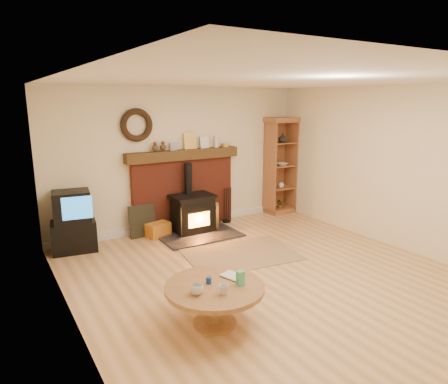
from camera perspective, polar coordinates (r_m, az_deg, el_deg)
ground at (r=5.58m, az=6.77°, el=-12.16°), size 5.50×5.50×0.00m
room_shell at (r=5.16m, az=6.47°, el=5.70°), size 5.02×5.52×2.61m
chimney_breast at (r=7.49m, az=-5.76°, el=0.89°), size 2.20×0.22×1.78m
wood_stove at (r=7.26m, az=-4.39°, el=-3.26°), size 1.40×1.00×1.26m
area_rug at (r=6.33m, az=2.48°, el=-8.89°), size 1.83×1.38×0.01m
tv_unit at (r=6.77m, az=-20.75°, el=-4.11°), size 0.73×0.56×0.98m
curio_cabinet at (r=8.53m, az=7.94°, el=3.74°), size 0.65×0.47×2.02m
firelog_box at (r=7.18m, az=-9.38°, el=-5.35°), size 0.45×0.34×0.25m
leaning_painting at (r=7.19m, az=-11.55°, el=-4.07°), size 0.48×0.13×0.57m
fire_tools at (r=7.91m, az=0.41°, el=-3.23°), size 0.19×0.16×0.70m
coffee_table at (r=4.37m, az=-1.33°, el=-14.20°), size 1.07×1.07×0.61m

